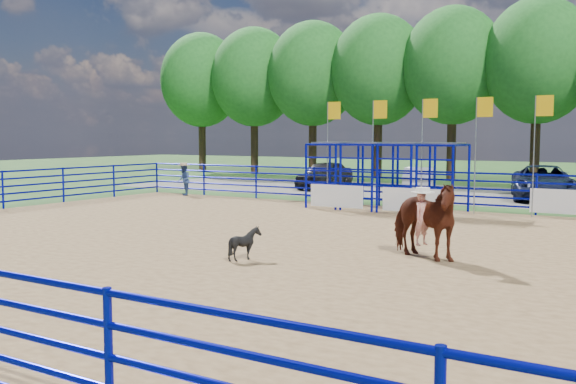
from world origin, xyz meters
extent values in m
plane|color=#376327|center=(0.00, 0.00, 0.00)|extent=(120.00, 120.00, 0.00)
cube|color=#9B794D|center=(0.00, 0.00, 0.01)|extent=(30.00, 20.00, 0.02)
cube|color=slate|center=(0.00, 17.00, 0.01)|extent=(40.00, 10.00, 0.01)
imported|color=#592211|center=(2.30, 0.12, 0.92)|extent=(2.34, 1.72, 1.80)
imported|color=#A82418|center=(2.30, 0.12, 1.57)|extent=(0.45, 0.53, 1.24)
cylinder|color=white|center=(2.30, 0.12, 2.22)|extent=(0.54, 0.54, 0.12)
imported|color=black|center=(-1.07, -2.14, 0.40)|extent=(0.88, 0.84, 0.75)
imported|color=navy|center=(-12.67, 9.32, 0.76)|extent=(0.89, 0.90, 1.47)
cylinder|color=tan|center=(-12.67, 9.32, 1.49)|extent=(0.56, 0.56, 0.11)
imported|color=black|center=(-8.92, 16.44, 0.76)|extent=(1.95, 4.45, 1.49)
imported|color=#95979D|center=(-3.56, 16.24, 0.66)|extent=(2.43, 4.17, 1.30)
imported|color=#151B34|center=(2.16, 16.16, 0.77)|extent=(3.73, 5.91, 1.52)
cube|color=white|center=(-3.80, 7.77, 0.55)|extent=(2.20, 0.04, 0.85)
cube|color=white|center=(-0.80, 7.77, 0.55)|extent=(2.20, 0.04, 0.85)
cube|color=white|center=(4.00, 9.96, 0.55)|extent=(2.40, 0.04, 0.85)
cylinder|color=#3F2B19|center=(-25.00, 26.00, 2.40)|extent=(0.56, 0.56, 4.80)
ellipsoid|color=#1E5D1E|center=(-25.00, 26.00, 7.56)|extent=(6.40, 6.40, 7.36)
cylinder|color=#3F2B19|center=(-20.00, 26.00, 2.40)|extent=(0.56, 0.56, 4.80)
ellipsoid|color=#1E5D1E|center=(-20.00, 26.00, 7.56)|extent=(6.40, 6.40, 7.36)
cylinder|color=#3F2B19|center=(-15.00, 26.00, 2.40)|extent=(0.56, 0.56, 4.80)
ellipsoid|color=#1E5D1E|center=(-15.00, 26.00, 7.56)|extent=(6.40, 6.40, 7.36)
cylinder|color=#3F2B19|center=(-10.00, 26.00, 2.40)|extent=(0.56, 0.56, 4.80)
ellipsoid|color=#1E5D1E|center=(-10.00, 26.00, 7.56)|extent=(6.40, 6.40, 7.36)
cylinder|color=#3F2B19|center=(-5.00, 26.00, 2.40)|extent=(0.56, 0.56, 4.80)
ellipsoid|color=#1E5D1E|center=(-5.00, 26.00, 7.56)|extent=(6.40, 6.40, 7.36)
cylinder|color=#3F2B19|center=(0.00, 26.00, 2.40)|extent=(0.56, 0.56, 4.80)
ellipsoid|color=#1E5D1E|center=(0.00, 26.00, 7.56)|extent=(6.40, 6.40, 7.36)
camera|label=1|loc=(7.23, -13.90, 2.83)|focal=40.00mm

